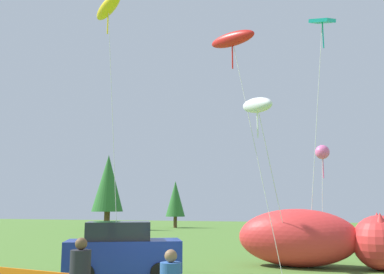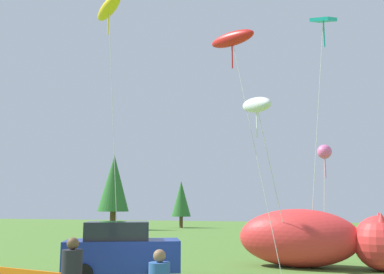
{
  "view_description": "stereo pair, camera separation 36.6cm",
  "coord_description": "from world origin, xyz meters",
  "px_view_note": "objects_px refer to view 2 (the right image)",
  "views": [
    {
      "loc": [
        4.83,
        -11.92,
        2.54
      ],
      "look_at": [
        -0.53,
        5.17,
        5.44
      ],
      "focal_mm": 40.0,
      "sensor_mm": 36.0,
      "label": 1
    },
    {
      "loc": [
        5.18,
        -11.81,
        2.54
      ],
      "look_at": [
        -0.53,
        5.17,
        5.44
      ],
      "focal_mm": 40.0,
      "sensor_mm": 36.0,
      "label": 2
    }
  ],
  "objects_px": {
    "parked_car": "(121,250)",
    "kite_red_lizard": "(232,40)",
    "kite_white_ghost": "(257,105)",
    "inflatable_cat": "(317,240)",
    "kite_yellow_hero": "(109,9)",
    "kite_pink_octopus": "(324,152)",
    "kite_teal_diamond": "(323,25)"
  },
  "relations": [
    {
      "from": "kite_pink_octopus",
      "to": "kite_yellow_hero",
      "type": "height_order",
      "value": "kite_yellow_hero"
    },
    {
      "from": "inflatable_cat",
      "to": "kite_white_ghost",
      "type": "bearing_deg",
      "value": -124.71
    },
    {
      "from": "kite_white_ghost",
      "to": "kite_yellow_hero",
      "type": "height_order",
      "value": "kite_yellow_hero"
    },
    {
      "from": "kite_red_lizard",
      "to": "kite_pink_octopus",
      "type": "height_order",
      "value": "kite_red_lizard"
    },
    {
      "from": "inflatable_cat",
      "to": "kite_yellow_hero",
      "type": "xyz_separation_m",
      "value": [
        -8.64,
        -2.76,
        10.42
      ]
    },
    {
      "from": "kite_yellow_hero",
      "to": "inflatable_cat",
      "type": "bearing_deg",
      "value": 17.69
    },
    {
      "from": "kite_pink_octopus",
      "to": "kite_yellow_hero",
      "type": "distance_m",
      "value": 12.43
    },
    {
      "from": "parked_car",
      "to": "kite_red_lizard",
      "type": "distance_m",
      "value": 9.69
    },
    {
      "from": "parked_car",
      "to": "inflatable_cat",
      "type": "bearing_deg",
      "value": 12.67
    },
    {
      "from": "parked_car",
      "to": "kite_red_lizard",
      "type": "bearing_deg",
      "value": 14.71
    },
    {
      "from": "inflatable_cat",
      "to": "kite_yellow_hero",
      "type": "bearing_deg",
      "value": -161.58
    },
    {
      "from": "kite_white_ghost",
      "to": "kite_teal_diamond",
      "type": "height_order",
      "value": "kite_teal_diamond"
    },
    {
      "from": "kite_teal_diamond",
      "to": "kite_white_ghost",
      "type": "bearing_deg",
      "value": -131.81
    },
    {
      "from": "kite_red_lizard",
      "to": "kite_pink_octopus",
      "type": "relative_size",
      "value": 1.8
    },
    {
      "from": "kite_white_ghost",
      "to": "inflatable_cat",
      "type": "bearing_deg",
      "value": 54.56
    },
    {
      "from": "kite_white_ghost",
      "to": "kite_yellow_hero",
      "type": "bearing_deg",
      "value": -179.55
    },
    {
      "from": "parked_car",
      "to": "kite_pink_octopus",
      "type": "distance_m",
      "value": 11.3
    },
    {
      "from": "kite_white_ghost",
      "to": "kite_pink_octopus",
      "type": "distance_m",
      "value": 6.19
    },
    {
      "from": "kite_white_ghost",
      "to": "parked_car",
      "type": "bearing_deg",
      "value": -153.16
    },
    {
      "from": "parked_car",
      "to": "kite_teal_diamond",
      "type": "height_order",
      "value": "kite_teal_diamond"
    },
    {
      "from": "kite_pink_octopus",
      "to": "kite_teal_diamond",
      "type": "bearing_deg",
      "value": -84.16
    },
    {
      "from": "kite_pink_octopus",
      "to": "inflatable_cat",
      "type": "bearing_deg",
      "value": -98.28
    },
    {
      "from": "kite_red_lizard",
      "to": "kite_white_ghost",
      "type": "distance_m",
      "value": 3.33
    },
    {
      "from": "kite_red_lizard",
      "to": "kite_pink_octopus",
      "type": "xyz_separation_m",
      "value": [
        3.42,
        5.0,
        -4.38
      ]
    },
    {
      "from": "kite_red_lizard",
      "to": "kite_pink_octopus",
      "type": "distance_m",
      "value": 7.48
    },
    {
      "from": "parked_car",
      "to": "kite_teal_diamond",
      "type": "xyz_separation_m",
      "value": [
        7.18,
        5.24,
        9.67
      ]
    },
    {
      "from": "kite_red_lizard",
      "to": "kite_yellow_hero",
      "type": "distance_m",
      "value": 6.01
    },
    {
      "from": "kite_red_lizard",
      "to": "kite_yellow_hero",
      "type": "xyz_separation_m",
      "value": [
        -5.64,
        -0.64,
        1.98
      ]
    },
    {
      "from": "kite_white_ghost",
      "to": "kite_pink_octopus",
      "type": "height_order",
      "value": "kite_white_ghost"
    },
    {
      "from": "kite_pink_octopus",
      "to": "kite_yellow_hero",
      "type": "xyz_separation_m",
      "value": [
        -9.06,
        -5.64,
        6.37
      ]
    },
    {
      "from": "kite_teal_diamond",
      "to": "parked_car",
      "type": "bearing_deg",
      "value": -143.91
    },
    {
      "from": "parked_car",
      "to": "kite_white_ghost",
      "type": "xyz_separation_m",
      "value": [
        4.57,
        2.31,
        5.47
      ]
    }
  ]
}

